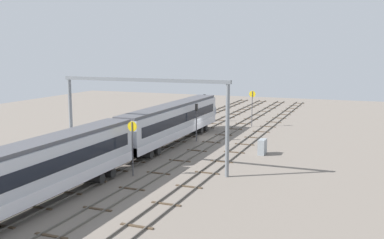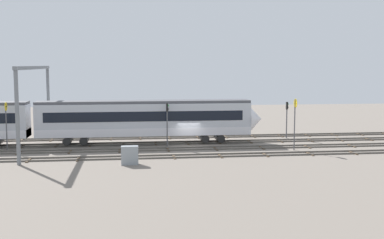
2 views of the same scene
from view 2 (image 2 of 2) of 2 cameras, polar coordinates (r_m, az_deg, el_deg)
name	(u,v)px [view 2 (image 2 of 2)]	position (r m, az deg, el deg)	size (l,w,h in m)	color
ground_plane	(189,146)	(54.91, -0.30, -3.08)	(107.70, 107.70, 0.00)	slate
track_near_foreground	(197,156)	(48.71, 0.59, -4.21)	(91.70, 2.40, 0.16)	#59544C
track_second_near	(192,149)	(52.83, -0.03, -3.38)	(91.70, 2.40, 0.16)	#59544C
track_with_train	(187,142)	(56.97, -0.55, -2.67)	(91.70, 2.40, 0.16)	#59544C
track_second_far	(183,137)	(61.12, -1.01, -2.05)	(91.70, 2.40, 0.16)	#59544C
train	(38,122)	(57.16, -17.37, -0.30)	(50.40, 3.24, 4.80)	#B7BCC6
overhead_gantry	(35,87)	(54.85, -17.72, 3.54)	(0.40, 17.64, 8.86)	slate
speed_sign_near_foreground	(6,119)	(55.32, -20.66, 0.06)	(0.14, 0.93, 5.10)	#4C4C51
speed_sign_mid_trackside	(295,117)	(52.91, 11.79, 0.32)	(0.14, 0.96, 5.46)	#4C4C51
signal_light_trackside_approach	(287,115)	(61.40, 10.90, 0.57)	(0.31, 0.32, 4.47)	#4C4C51
signal_light_trackside_departure	(167,118)	(54.19, -2.88, 0.13)	(0.31, 0.32, 4.81)	#4C4C51
relay_cabinet	(130,155)	(45.04, -7.20, -4.12)	(1.56, 0.74, 1.70)	gray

